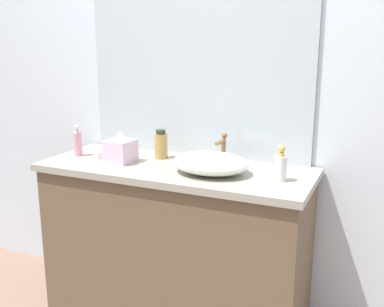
{
  "coord_description": "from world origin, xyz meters",
  "views": [
    {
      "loc": [
        0.89,
        -1.53,
        1.47
      ],
      "look_at": [
        0.02,
        0.4,
        0.95
      ],
      "focal_mm": 42.44,
      "sensor_mm": 36.0,
      "label": 1
    }
  ],
  "objects_px": {
    "sink_basin": "(210,163)",
    "lotion_bottle": "(161,145)",
    "perfume_bottle": "(281,166)",
    "candle_jar": "(100,155)",
    "soap_dispenser": "(78,143)",
    "tissue_box": "(120,149)"
  },
  "relations": [
    {
      "from": "sink_basin",
      "to": "lotion_bottle",
      "type": "relative_size",
      "value": 2.4
    },
    {
      "from": "perfume_bottle",
      "to": "candle_jar",
      "type": "relative_size",
      "value": 3.07
    },
    {
      "from": "soap_dispenser",
      "to": "candle_jar",
      "type": "distance_m",
      "value": 0.15
    },
    {
      "from": "soap_dispenser",
      "to": "tissue_box",
      "type": "height_order",
      "value": "soap_dispenser"
    },
    {
      "from": "perfume_bottle",
      "to": "tissue_box",
      "type": "relative_size",
      "value": 1.04
    },
    {
      "from": "sink_basin",
      "to": "perfume_bottle",
      "type": "xyz_separation_m",
      "value": [
        0.33,
        0.01,
        0.02
      ]
    },
    {
      "from": "soap_dispenser",
      "to": "perfume_bottle",
      "type": "distance_m",
      "value": 1.11
    },
    {
      "from": "sink_basin",
      "to": "tissue_box",
      "type": "relative_size",
      "value": 2.37
    },
    {
      "from": "sink_basin",
      "to": "lotion_bottle",
      "type": "xyz_separation_m",
      "value": [
        -0.34,
        0.16,
        0.02
      ]
    },
    {
      "from": "sink_basin",
      "to": "soap_dispenser",
      "type": "distance_m",
      "value": 0.78
    },
    {
      "from": "soap_dispenser",
      "to": "lotion_bottle",
      "type": "distance_m",
      "value": 0.46
    },
    {
      "from": "lotion_bottle",
      "to": "perfume_bottle",
      "type": "relative_size",
      "value": 0.94
    },
    {
      "from": "soap_dispenser",
      "to": "tissue_box",
      "type": "bearing_deg",
      "value": -3.7
    },
    {
      "from": "lotion_bottle",
      "to": "candle_jar",
      "type": "xyz_separation_m",
      "value": [
        -0.29,
        -0.14,
        -0.05
      ]
    },
    {
      "from": "sink_basin",
      "to": "candle_jar",
      "type": "height_order",
      "value": "sink_basin"
    },
    {
      "from": "sink_basin",
      "to": "lotion_bottle",
      "type": "height_order",
      "value": "lotion_bottle"
    },
    {
      "from": "tissue_box",
      "to": "candle_jar",
      "type": "bearing_deg",
      "value": 175.25
    },
    {
      "from": "sink_basin",
      "to": "candle_jar",
      "type": "xyz_separation_m",
      "value": [
        -0.64,
        0.02,
        -0.03
      ]
    },
    {
      "from": "sink_basin",
      "to": "tissue_box",
      "type": "distance_m",
      "value": 0.5
    },
    {
      "from": "tissue_box",
      "to": "candle_jar",
      "type": "height_order",
      "value": "tissue_box"
    },
    {
      "from": "perfume_bottle",
      "to": "soap_dispenser",
      "type": "bearing_deg",
      "value": 179.47
    },
    {
      "from": "candle_jar",
      "to": "perfume_bottle",
      "type": "bearing_deg",
      "value": -0.21
    }
  ]
}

